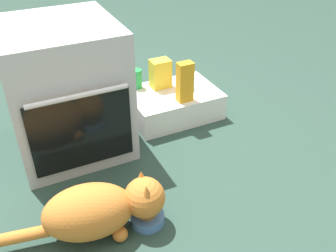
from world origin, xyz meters
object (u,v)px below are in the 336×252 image
Objects in this scene: pantry_cabinet at (173,103)px; cat at (99,209)px; oven at (65,90)px; sauce_jar at (183,76)px; food_bowl at (147,217)px; soda_can at (137,79)px; snack_bag at (160,74)px; juice_carton at (185,82)px.

cat is at bearing -134.07° from pantry_cabinet.
oven is 4.99× the size of sauce_jar.
soda_can is at bearing 70.46° from food_bowl.
sauce_jar is (0.78, 0.76, 0.10)m from cat.
oven is 0.80m from food_bowl.
soda_can is at bearing 69.13° from cat.
sauce_jar is (0.73, 0.07, -0.11)m from oven.
food_bowl is at bearing -126.42° from sauce_jar.
pantry_cabinet is at bearing 3.37° from oven.
food_bowl is at bearing -118.36° from snack_bag.
food_bowl is (0.15, -0.72, -0.32)m from oven.
oven is 1.27× the size of pantry_cabinet.
oven is at bearing -174.22° from sauce_jar.
juice_carton is (0.52, 0.63, 0.26)m from food_bowl.
soda_can is at bearing 158.13° from snack_bag.
snack_bag is at bearing 155.12° from sauce_jar.
snack_bag reaches higher than food_bowl.
sauce_jar is 0.14m from snack_bag.
snack_bag is (-0.05, 0.22, -0.03)m from juice_carton.
pantry_cabinet is 0.27m from soda_can.
cat is at bearing -120.78° from soda_can.
pantry_cabinet is 3.65× the size of food_bowl.
food_bowl is 1.07× the size of sauce_jar.
pantry_cabinet is at bearing 55.84° from cat.
sauce_jar is 0.58× the size of juice_carton.
juice_carton is at bearing -54.99° from soda_can.
oven is 3.88× the size of snack_bag.
soda_can is (0.32, 0.91, 0.20)m from food_bowl.
cat is (-0.70, -0.72, 0.05)m from pantry_cabinet.
juice_carton is (0.66, -0.09, -0.06)m from oven.
sauce_jar is at bearing 5.78° from oven.
oven is 0.52m from soda_can.
snack_bag is (-0.13, 0.06, 0.02)m from sauce_jar.
juice_carton is at bearing -7.49° from oven.
snack_bag is at bearing 103.99° from juice_carton.
sauce_jar is (0.08, 0.04, 0.15)m from pantry_cabinet.
soda_can reaches higher than cat.
pantry_cabinet is 4.56× the size of soda_can.
sauce_jar reaches higher than pantry_cabinet.
pantry_cabinet is 0.91m from food_bowl.
oven is 5.82× the size of soda_can.
pantry_cabinet is at bearing -65.79° from snack_bag.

